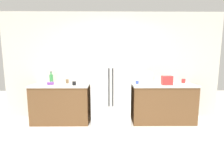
{
  "coord_description": "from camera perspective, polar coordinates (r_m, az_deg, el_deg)",
  "views": [
    {
      "loc": [
        -0.04,
        -2.47,
        1.5
      ],
      "look_at": [
        -0.01,
        0.43,
        1.06
      ],
      "focal_mm": 26.98,
      "sensor_mm": 36.0,
      "label": 1
    }
  ],
  "objects": [
    {
      "name": "cup_c",
      "position": [
        3.89,
        -12.71,
        0.23
      ],
      "size": [
        0.09,
        0.09,
        0.09
      ],
      "primitive_type": "cylinder",
      "color": "black",
      "rests_on": "counter_left"
    },
    {
      "name": "toaster",
      "position": [
        4.05,
        18.11,
        1.19
      ],
      "size": [
        0.23,
        0.17,
        0.21
      ],
      "primitive_type": "cube",
      "color": "red",
      "rests_on": "counter_right"
    },
    {
      "name": "refrigerator",
      "position": [
        3.91,
        -0.42,
        -0.29
      ],
      "size": [
        0.87,
        0.73,
        1.8
      ],
      "color": "white",
      "rests_on": "ground_plane"
    },
    {
      "name": "rice_cooker",
      "position": [
        4.12,
        12.45,
        2.07
      ],
      "size": [
        0.25,
        0.25,
        0.3
      ],
      "color": "white",
      "rests_on": "counter_right"
    },
    {
      "name": "counter_right",
      "position": [
        4.23,
        16.67,
        -6.13
      ],
      "size": [
        1.47,
        0.66,
        0.91
      ],
      "color": "brown",
      "rests_on": "ground_plane"
    },
    {
      "name": "cup_d",
      "position": [
        4.51,
        23.05,
        0.97
      ],
      "size": [
        0.09,
        0.09,
        0.1
      ],
      "primitive_type": "cylinder",
      "color": "red",
      "rests_on": "counter_right"
    },
    {
      "name": "ground_plane",
      "position": [
        2.89,
        0.37,
        -22.73
      ],
      "size": [
        10.84,
        10.84,
        0.0
      ],
      "primitive_type": "plane",
      "color": "beige"
    },
    {
      "name": "kitchen_back_panel",
      "position": [
        4.29,
        0.0,
        5.99
      ],
      "size": [
        5.42,
        0.1,
        2.62
      ],
      "primitive_type": "cube",
      "color": "silver",
      "rests_on": "ground_plane"
    },
    {
      "name": "bottle_a",
      "position": [
        4.36,
        -19.88,
        1.73
      ],
      "size": [
        0.08,
        0.08,
        0.29
      ],
      "color": "green",
      "rests_on": "counter_left"
    },
    {
      "name": "cup_b",
      "position": [
        4.04,
        8.52,
        0.54
      ],
      "size": [
        0.08,
        0.08,
        0.07
      ],
      "primitive_type": "cylinder",
      "color": "blue",
      "rests_on": "counter_right"
    },
    {
      "name": "cup_a",
      "position": [
        4.24,
        -14.94,
        0.91
      ],
      "size": [
        0.07,
        0.07,
        0.1
      ],
      "primitive_type": "cylinder",
      "color": "brown",
      "rests_on": "counter_left"
    },
    {
      "name": "bowl_b",
      "position": [
        3.98,
        -10.19,
        0.22
      ],
      "size": [
        0.15,
        0.15,
        0.05
      ],
      "primitive_type": "cylinder",
      "color": "white",
      "rests_on": "counter_left"
    },
    {
      "name": "bowl_a",
      "position": [
        4.14,
        -20.13,
        0.21
      ],
      "size": [
        0.16,
        0.16,
        0.06
      ],
      "primitive_type": "cylinder",
      "color": "purple",
      "rests_on": "counter_left"
    },
    {
      "name": "counter_left",
      "position": [
        4.21,
        -16.65,
        -6.21
      ],
      "size": [
        1.34,
        0.66,
        0.91
      ],
      "color": "brown",
      "rests_on": "ground_plane"
    }
  ]
}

